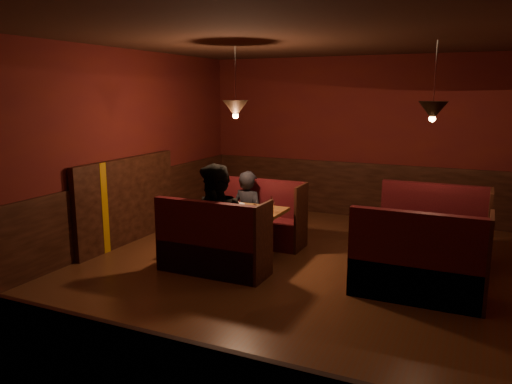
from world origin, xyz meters
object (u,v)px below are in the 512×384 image
at_px(main_table, 237,220).
at_px(second_bench_far, 432,236).
at_px(main_bench_far, 260,223).
at_px(diner_b, 216,205).
at_px(main_bench_near, 212,251).
at_px(second_bench_near, 417,272).
at_px(diner_a, 248,196).
at_px(second_table, 424,234).

xyz_separation_m(main_table, second_bench_far, (2.47, 1.07, -0.20)).
distance_m(main_bench_far, diner_b, 1.42).
distance_m(main_bench_near, second_bench_near, 2.47).
distance_m(main_table, second_bench_far, 2.70).
height_order(diner_a, diner_b, diner_b).
height_order(main_bench_far, second_table, main_bench_far).
height_order(second_table, diner_a, diner_a).
bearing_deg(diner_b, second_table, 38.16).
relative_size(second_table, diner_b, 0.75).
relative_size(second_table, second_bench_far, 0.90).
distance_m(main_table, main_bench_near, 0.77).
distance_m(main_bench_far, second_bench_near, 2.74).
bearing_deg(main_bench_near, second_bench_near, 5.58).
bearing_deg(second_table, diner_b, -160.42).
height_order(main_table, second_bench_near, second_bench_near).
bearing_deg(diner_a, main_bench_far, -137.62).
distance_m(main_table, diner_a, 0.68).
distance_m(second_table, diner_a, 2.61).
bearing_deg(second_bench_far, second_bench_near, -90.00).
relative_size(main_table, second_bench_near, 0.89).
xyz_separation_m(second_bench_near, diner_a, (-2.61, 1.13, 0.41)).
distance_m(second_bench_far, diner_b, 3.01).
relative_size(main_table, diner_b, 0.75).
distance_m(main_bench_far, second_table, 2.48).
distance_m(second_bench_far, second_bench_near, 1.56).
height_order(main_table, second_bench_far, second_bench_far).
height_order(main_bench_far, main_bench_near, same).
bearing_deg(diner_a, main_bench_near, 107.57).
relative_size(main_bench_near, second_bench_near, 0.98).
bearing_deg(second_table, main_bench_near, -157.19).
height_order(main_bench_near, second_table, main_bench_near).
bearing_deg(main_table, main_bench_far, 88.75).
xyz_separation_m(main_bench_near, second_bench_far, (2.45, 1.80, 0.02)).
relative_size(second_table, diner_a, 0.89).
bearing_deg(second_bench_near, second_bench_far, 90.00).
height_order(main_table, main_bench_far, main_bench_far).
bearing_deg(main_bench_near, second_bench_far, 36.25).
height_order(main_bench_near, diner_b, diner_b).
relative_size(second_bench_far, diner_a, 0.98).
height_order(second_table, second_bench_near, second_bench_near).
xyz_separation_m(main_table, second_table, (2.44, 0.29, 0.01)).
bearing_deg(main_bench_near, main_table, 91.25).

